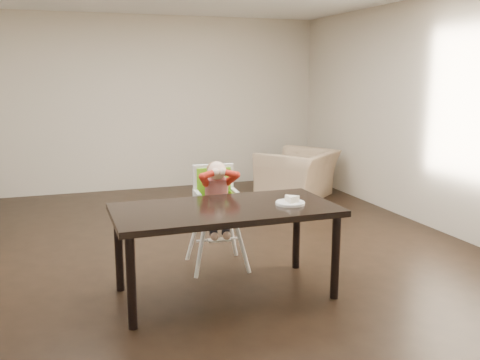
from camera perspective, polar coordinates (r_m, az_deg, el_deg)
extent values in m
plane|color=black|center=(5.40, -5.33, -8.37)|extent=(7.00, 7.00, 0.00)
cube|color=beige|center=(8.54, -11.24, 7.97)|extent=(6.00, 0.02, 2.70)
cube|color=beige|center=(1.93, 19.90, -3.17)|extent=(6.00, 0.02, 2.70)
cube|color=beige|center=(6.50, 21.21, 6.46)|extent=(0.02, 7.00, 2.70)
cube|color=black|center=(4.34, -1.61, -3.21)|extent=(1.80, 0.90, 0.05)
cylinder|color=black|center=(3.94, -11.52, -10.69)|extent=(0.07, 0.07, 0.70)
cylinder|color=black|center=(4.44, 10.15, -8.11)|extent=(0.07, 0.07, 0.70)
cylinder|color=black|center=(4.63, -12.79, -7.38)|extent=(0.07, 0.07, 0.70)
cylinder|color=black|center=(5.06, 6.05, -5.55)|extent=(0.07, 0.07, 0.70)
cylinder|color=white|center=(4.89, -4.22, -7.12)|extent=(0.04, 0.04, 0.54)
cylinder|color=white|center=(4.97, 0.19, -6.78)|extent=(0.04, 0.04, 0.54)
cylinder|color=white|center=(5.25, -4.99, -5.82)|extent=(0.04, 0.04, 0.54)
cylinder|color=white|center=(5.32, -0.87, -5.54)|extent=(0.04, 0.04, 0.54)
cube|color=white|center=(5.03, -2.50, -3.36)|extent=(0.41, 0.38, 0.05)
cube|color=#6AC719|center=(5.02, -2.50, -2.99)|extent=(0.33, 0.31, 0.03)
cube|color=white|center=(5.12, -2.87, -0.55)|extent=(0.39, 0.08, 0.41)
cube|color=#6AC719|center=(5.09, -2.80, -0.72)|extent=(0.33, 0.05, 0.37)
cube|color=black|center=(5.01, -3.34, -0.92)|extent=(0.04, 0.18, 0.02)
cube|color=black|center=(5.04, -1.94, -0.85)|extent=(0.04, 0.18, 0.02)
cylinder|color=red|center=(4.99, -2.52, -1.38)|extent=(0.24, 0.24, 0.26)
sphere|color=beige|center=(4.93, -2.49, 0.99)|extent=(0.19, 0.19, 0.17)
ellipsoid|color=brown|center=(4.95, -2.55, 1.25)|extent=(0.19, 0.18, 0.13)
sphere|color=beige|center=(4.83, -2.65, 0.84)|extent=(0.08, 0.08, 0.08)
sphere|color=beige|center=(4.84, -1.87, 0.87)|extent=(0.08, 0.08, 0.08)
cylinder|color=white|center=(4.43, 5.37, -2.50)|extent=(0.24, 0.24, 0.02)
torus|color=white|center=(4.43, 5.37, -2.37)|extent=(0.24, 0.24, 0.01)
imported|color=tan|center=(7.92, 6.20, 1.46)|extent=(1.28, 1.22, 0.94)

